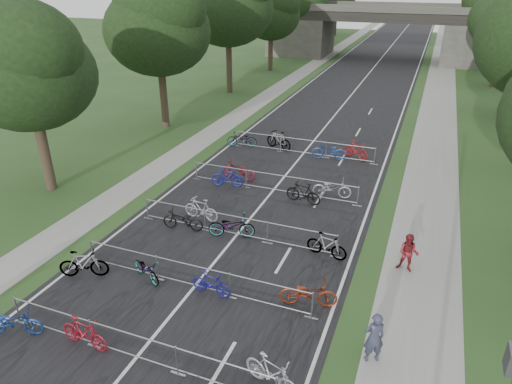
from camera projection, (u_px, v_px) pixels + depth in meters
road at (363, 81)px, 49.99m from camera, size 11.00×140.00×0.01m
sidewalk_right at (440, 87)px, 47.38m from camera, size 3.00×140.00×0.01m
sidewalk_left at (297, 76)px, 52.43m from camera, size 2.00×140.00×0.01m
lane_markings at (363, 81)px, 49.99m from camera, size 0.12×140.00×0.00m
overpass_bridge at (384, 32)px, 61.04m from camera, size 31.00×8.00×7.05m
tree_left_0 at (27, 70)px, 22.28m from camera, size 6.72×6.72×10.25m
tree_left_1 at (158, 27)px, 31.99m from camera, size 7.56×7.56×11.53m
tree_left_2 at (228, 4)px, 41.71m from camera, size 8.40×8.40×12.81m
tree_left_3 at (272, 13)px, 52.49m from camera, size 6.72×6.72×10.25m
tree_right_3 at (509, 16)px, 44.32m from camera, size 7.17×7.17×10.93m
tree_left_4 at (301, 0)px, 62.20m from camera, size 7.56×7.56×11.53m
tree_right_5 at (490, 10)px, 64.89m from camera, size 6.16×6.16×9.39m
barrier_row_2 at (133, 347)px, 13.84m from camera, size 9.70×0.08×1.10m
barrier_row_3 at (193, 276)px, 17.03m from camera, size 9.70×0.08×1.10m
barrier_row_4 at (235, 226)px, 20.38m from camera, size 9.70×0.08×1.10m
barrier_row_5 at (272, 183)px, 24.58m from camera, size 9.70×0.08×1.10m
barrier_row_6 at (303, 147)px, 29.61m from camera, size 9.70×0.08×1.10m
bike_8 at (14, 322)px, 14.87m from camera, size 2.06×1.27×1.02m
bike_9 at (84, 333)px, 14.36m from camera, size 1.86×0.64×1.10m
bike_11 at (272, 374)px, 12.87m from camera, size 1.98×1.10×1.15m
bike_12 at (84, 264)px, 17.68m from camera, size 1.99×1.25×1.16m
bike_13 at (147, 270)px, 17.61m from camera, size 1.75×1.23×0.87m
bike_14 at (211, 284)px, 16.72m from camera, size 1.65×0.58×0.97m
bike_15 at (308, 293)px, 16.15m from camera, size 2.17×1.22×1.08m
bike_16 at (183, 220)px, 20.94m from camera, size 2.03×0.93×1.03m
bike_17 at (201, 209)px, 21.81m from camera, size 1.91×0.72×1.12m
bike_18 at (232, 226)px, 20.38m from camera, size 2.22×1.32×1.10m
bike_19 at (327, 246)px, 18.95m from camera, size 1.86×0.83×1.08m
bike_20 at (227, 177)px, 25.22m from camera, size 1.89×0.85×1.10m
bike_21 at (239, 170)px, 26.10m from camera, size 2.15×0.91×1.10m
bike_22 at (303, 193)px, 23.38m from camera, size 1.98×0.86×1.15m
bike_23 at (332, 188)px, 24.00m from camera, size 2.11×1.02×1.07m
bike_24 at (242, 139)px, 31.00m from camera, size 2.12×1.12×1.06m
bike_25 at (279, 140)px, 30.59m from camera, size 2.11×1.27×1.23m
bike_26 at (329, 151)px, 28.89m from camera, size 2.25×1.10×1.13m
bike_27 at (356, 150)px, 28.93m from camera, size 1.93×1.49×1.17m
pedestrian_a at (374, 338)px, 13.70m from camera, size 0.77×0.68×1.78m
pedestrian_b at (408, 253)px, 17.94m from camera, size 0.87×0.72×1.63m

